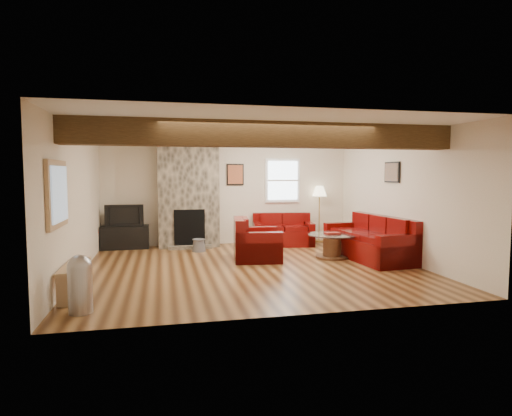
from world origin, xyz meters
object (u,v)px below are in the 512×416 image
Objects in this scene: tv_cabinet at (125,237)px; television at (125,215)px; loveseat at (283,230)px; coffee_table at (332,246)px; floor_lamp at (319,194)px; armchair_red at (257,239)px; sofa_three at (369,237)px.

television is (0.00, 0.00, 0.51)m from tv_cabinet.
loveseat reaches higher than coffee_table.
television is at bearing 0.00° from tv_cabinet.
television is at bearing -179.76° from floor_lamp.
coffee_table is (1.53, -0.17, -0.17)m from armchair_red.
coffee_table is at bearing -25.74° from television.
loveseat is at bearing -24.75° from armchair_red.
coffee_table is 4.69m from tv_cabinet.
tv_cabinet is at bearing 154.26° from coffee_table.
armchair_red is at bearing -34.75° from television.
armchair_red is at bearing -104.51° from sofa_three.
floor_lamp is (0.50, 2.06, 0.96)m from coffee_table.
armchair_red is 2.88m from floor_lamp.
armchair_red reaches higher than coffee_table.
tv_cabinet is 0.75× the size of floor_lamp.
armchair_red is (-0.99, -1.57, 0.04)m from loveseat.
loveseat is 1.37m from floor_lamp.
television reaches higher than loveseat.
armchair_red is 0.97× the size of tv_cabinet.
television is at bearing 154.26° from coffee_table.
tv_cabinet is at bearing -176.05° from loveseat.
floor_lamp is (1.04, 0.32, 0.83)m from loveseat.
sofa_three is 2.21× the size of coffee_table.
tv_cabinet is at bearing 0.00° from television.
sofa_three is 5.41m from tv_cabinet.
floor_lamp reaches higher than armchair_red.
sofa_three is 2.30m from loveseat.
armchair_red is 1.55m from coffee_table.
sofa_three is at bearing -48.44° from loveseat.
tv_cabinet reaches higher than coffee_table.
coffee_table is at bearing -25.74° from tv_cabinet.
coffee_table is 2.32m from floor_lamp.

